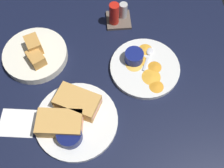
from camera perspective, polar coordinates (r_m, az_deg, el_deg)
ground_plane at (r=86.98cm, az=-5.26°, el=-2.53°), size 110.00×110.00×3.00cm
plate_sandwich_main at (r=81.46cm, az=-7.71°, el=-7.86°), size 25.29×25.29×1.60cm
sandwich_half_near at (r=80.29cm, az=-7.50°, el=-3.86°), size 15.03×12.65×4.80cm
sandwich_half_far at (r=78.50cm, az=-11.25°, el=-8.39°), size 13.99×9.08×4.80cm
ramekin_dark_sauce at (r=77.27cm, az=-9.21°, el=-10.96°), size 7.26×7.26×3.70cm
spoon_by_dark_ramekin at (r=79.90cm, az=-6.56°, el=-8.10°), size 7.18×8.73×0.80cm
plate_chips_companion at (r=89.84cm, az=7.13°, el=3.54°), size 23.55×23.55×1.60cm
ramekin_light_gravy at (r=88.54cm, az=4.81°, el=5.99°), size 6.29×6.29×3.78cm
spoon_by_gravy_ramekin at (r=91.66cm, az=8.00°, el=6.43°), size 5.18×9.67×0.80cm
plantain_chip_scatter at (r=88.60cm, az=7.55°, el=3.52°), size 12.32×20.12×0.60cm
bread_basket_rear at (r=94.39cm, az=-16.29°, el=6.19°), size 21.92×21.92×8.06cm
condiment_caddy at (r=100.05cm, az=1.23°, el=14.73°), size 9.00×9.00×9.50cm
paper_napkin_folded at (r=86.15cm, az=-19.86°, el=-7.93°), size 12.06×10.33×0.40cm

